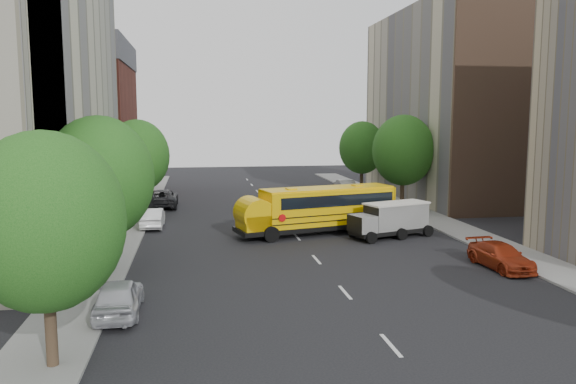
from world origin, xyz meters
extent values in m
plane|color=black|center=(0.00, 0.00, 0.00)|extent=(120.00, 120.00, 0.00)
cube|color=slate|center=(-11.50, 5.00, 0.06)|extent=(3.00, 80.00, 0.12)
cube|color=slate|center=(11.50, 5.00, 0.06)|extent=(3.00, 80.00, 0.12)
cube|color=silver|center=(0.00, 10.00, 0.01)|extent=(0.15, 64.00, 0.01)
cube|color=#BFBB99|center=(-18.00, 6.00, 10.00)|extent=(10.00, 26.00, 20.00)
cube|color=maroon|center=(-18.00, 28.00, 6.50)|extent=(10.00, 15.00, 13.00)
cube|color=#C0B695|center=(18.00, 20.00, 9.00)|extent=(10.00, 22.00, 18.00)
cube|color=brown|center=(18.00, 9.00, 9.00)|extent=(10.10, 0.30, 18.00)
cylinder|color=yellow|center=(28.00, 28.00, 17.50)|extent=(1.00, 1.00, 35.00)
cylinder|color=#38281C|center=(-11.00, -14.00, 1.35)|extent=(0.36, 0.36, 2.70)
ellipsoid|color=#174913|center=(-11.00, -14.00, 4.65)|extent=(4.80, 4.80, 5.52)
cylinder|color=#38281C|center=(-11.00, -4.00, 1.44)|extent=(0.36, 0.36, 2.88)
ellipsoid|color=#174913|center=(-11.00, -4.00, 4.96)|extent=(5.12, 5.12, 5.89)
cylinder|color=#38281C|center=(-11.00, 14.00, 1.40)|extent=(0.36, 0.36, 2.81)
ellipsoid|color=#174913|center=(-11.00, 14.00, 4.84)|extent=(4.99, 4.99, 5.74)
cylinder|color=#38281C|center=(11.00, 14.00, 1.48)|extent=(0.36, 0.36, 2.95)
ellipsoid|color=#174913|center=(11.00, 14.00, 5.08)|extent=(5.25, 5.25, 6.04)
cylinder|color=#38281C|center=(11.00, 26.00, 1.37)|extent=(0.36, 0.36, 2.74)
ellipsoid|color=#174913|center=(11.00, 26.00, 4.71)|extent=(4.86, 4.86, 5.59)
cube|color=black|center=(1.62, 4.96, 0.56)|extent=(11.62, 5.24, 0.30)
cube|color=#F0B704|center=(2.31, 5.13, 1.87)|extent=(9.45, 4.65, 2.33)
cube|color=#F0B704|center=(-2.89, 3.83, 1.16)|extent=(2.33, 2.70, 1.01)
cube|color=black|center=(-1.86, 4.09, 2.38)|extent=(1.05, 2.38, 1.21)
cube|color=#F0B704|center=(2.31, 5.13, 3.06)|extent=(9.40, 4.46, 0.14)
cube|color=black|center=(2.51, 5.18, 2.38)|extent=(8.68, 4.52, 0.76)
cube|color=black|center=(2.31, 5.13, 1.06)|extent=(9.46, 4.71, 0.06)
cube|color=black|center=(2.31, 5.13, 1.47)|extent=(9.46, 4.71, 0.06)
cube|color=#F0B704|center=(6.78, 6.24, 1.87)|extent=(0.76, 2.49, 2.33)
cube|color=#F0B704|center=(-0.34, 4.47, 3.16)|extent=(0.74, 0.74, 0.10)
cube|color=#F0B704|center=(4.57, 5.69, 3.16)|extent=(0.74, 0.74, 0.10)
cylinder|color=#F0B704|center=(-2.89, 3.83, 1.67)|extent=(2.62, 2.77, 2.12)
cylinder|color=red|center=(-1.19, 2.85, 1.52)|extent=(0.50, 0.16, 0.51)
cylinder|color=black|center=(-1.90, 2.78, 0.51)|extent=(1.06, 0.54, 1.01)
cylinder|color=black|center=(-2.51, 5.23, 0.51)|extent=(1.06, 0.54, 1.01)
cylinder|color=black|center=(4.09, 4.27, 0.51)|extent=(1.06, 0.54, 1.01)
cylinder|color=black|center=(3.48, 6.72, 0.51)|extent=(1.06, 0.54, 1.01)
cylinder|color=black|center=(6.05, 4.76, 0.51)|extent=(1.06, 0.54, 1.01)
cylinder|color=black|center=(5.44, 7.21, 0.51)|extent=(1.06, 0.54, 1.01)
cube|color=black|center=(6.00, 3.00, 0.45)|extent=(5.65, 3.39, 0.27)
cube|color=white|center=(6.42, 3.14, 1.38)|extent=(4.43, 2.91, 1.61)
cube|color=white|center=(4.14, 2.38, 1.12)|extent=(1.72, 2.00, 1.07)
cube|color=silver|center=(6.42, 3.14, 2.23)|extent=(4.63, 3.05, 0.11)
cylinder|color=black|center=(4.42, 1.53, 0.37)|extent=(0.78, 0.45, 0.75)
cylinder|color=black|center=(3.86, 3.22, 0.37)|extent=(0.78, 0.45, 0.75)
cylinder|color=black|center=(6.45, 2.21, 0.37)|extent=(0.78, 0.45, 0.75)
cylinder|color=black|center=(5.89, 3.90, 0.37)|extent=(0.78, 0.45, 0.75)
cylinder|color=black|center=(8.32, 2.83, 0.37)|extent=(0.78, 0.45, 0.75)
cylinder|color=black|center=(7.75, 4.53, 0.37)|extent=(0.78, 0.45, 0.75)
imported|color=#B6B7BE|center=(-9.60, -9.31, 0.73)|extent=(1.78, 4.32, 1.47)
imported|color=white|center=(-9.60, 9.02, 0.71)|extent=(1.53, 4.29, 1.41)
imported|color=black|center=(-9.45, 18.53, 0.79)|extent=(2.63, 5.68, 1.58)
imported|color=#9C2D13|center=(9.07, -5.30, 0.64)|extent=(2.10, 4.55, 1.29)
imported|color=#313D56|center=(8.80, 12.50, 0.71)|extent=(2.07, 4.29, 1.41)
imported|color=#9C9D97|center=(8.80, 23.90, 0.74)|extent=(1.60, 4.52, 1.49)
camera|label=1|loc=(-6.48, -31.58, 7.71)|focal=35.00mm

